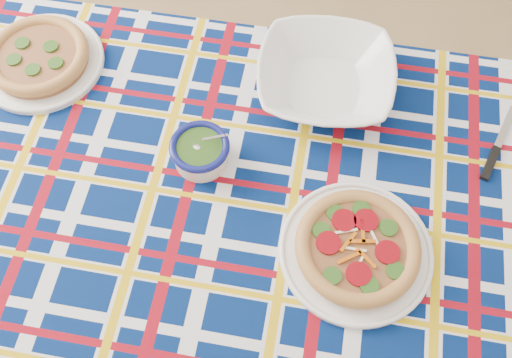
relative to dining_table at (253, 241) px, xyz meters
The scene contains 8 objects.
floor 0.69m from the dining_table, 167.33° to the left, with size 4.00×4.00×0.00m, color olive.
dining_table is the anchor object (origin of this frame).
tablecloth 0.02m from the dining_table, behind, with size 1.58×1.00×0.10m, color #04194F, non-canonical shape.
main_focaccia_plate 0.22m from the dining_table, 16.61° to the left, with size 0.29×0.29×0.06m, color brown, non-canonical shape.
pesto_bowl 0.21m from the dining_table, 157.64° to the left, with size 0.12×0.12×0.07m, color #1D3D10, non-canonical shape.
serving_bowl 0.37m from the dining_table, 97.15° to the left, with size 0.29×0.29×0.07m, color white.
second_focaccia_plate 0.62m from the dining_table, behind, with size 0.28×0.28×0.05m, color brown, non-canonical shape.
table_knife 0.57m from the dining_table, 54.82° to the left, with size 0.21×0.02×0.01m, color silver, non-canonical shape.
Camera 1 is at (0.43, -0.40, 1.73)m, focal length 40.00 mm.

